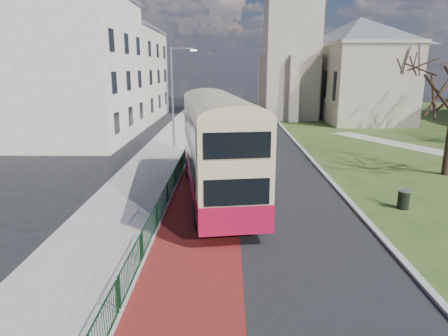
{
  "coord_description": "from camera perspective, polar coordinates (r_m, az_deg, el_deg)",
  "views": [
    {
      "loc": [
        0.02,
        -14.7,
        6.6
      ],
      "look_at": [
        -0.17,
        3.42,
        2.0
      ],
      "focal_mm": 32.0,
      "sensor_mm": 36.0,
      "label": 1
    }
  ],
  "objects": [
    {
      "name": "litter_bin",
      "position": [
        20.8,
        24.27,
        -4.11
      ],
      "size": [
        0.73,
        0.73,
        0.92
      ],
      "rotation": [
        0.0,
        0.0,
        -0.35
      ],
      "color": "black",
      "rests_on": "grass_green"
    },
    {
      "name": "streetlamp",
      "position": [
        33.05,
        -7.13,
        10.66
      ],
      "size": [
        2.13,
        0.18,
        8.0
      ],
      "color": "gray",
      "rests_on": "pavement_west"
    },
    {
      "name": "pavement_west",
      "position": [
        35.66,
        -7.53,
        3.56
      ],
      "size": [
        4.0,
        120.0,
        0.12
      ],
      "primitive_type": "cube",
      "color": "gray",
      "rests_on": "ground"
    },
    {
      "name": "kerb_east",
      "position": [
        37.77,
        9.87,
        4.07
      ],
      "size": [
        0.25,
        80.0,
        0.13
      ],
      "primitive_type": "cube",
      "color": "#999993",
      "rests_on": "ground"
    },
    {
      "name": "ground",
      "position": [
        16.11,
        0.48,
        -9.94
      ],
      "size": [
        160.0,
        160.0,
        0.0
      ],
      "primitive_type": "plane",
      "color": "black",
      "rests_on": "ground"
    },
    {
      "name": "gothic_church",
      "position": [
        54.56,
        14.85,
        20.68
      ],
      "size": [
        16.38,
        18.0,
        40.0
      ],
      "color": "#9F9781",
      "rests_on": "ground"
    },
    {
      "name": "kerb_west",
      "position": [
        35.43,
        -4.32,
        3.58
      ],
      "size": [
        0.25,
        120.0,
        0.13
      ],
      "primitive_type": "cube",
      "color": "#999993",
      "rests_on": "ground"
    },
    {
      "name": "street_block_near",
      "position": [
        39.28,
        -20.9,
        13.22
      ],
      "size": [
        10.3,
        14.3,
        13.0
      ],
      "color": "beige",
      "rests_on": "ground"
    },
    {
      "name": "pedestrian_railing",
      "position": [
        19.87,
        -8.05,
        -3.61
      ],
      "size": [
        0.07,
        24.0,
        1.12
      ],
      "color": "#0B3217",
      "rests_on": "ground"
    },
    {
      "name": "bus_lane",
      "position": [
        35.34,
        -1.4,
        3.49
      ],
      "size": [
        3.4,
        120.0,
        0.01
      ],
      "primitive_type": "cube",
      "color": "#591414",
      "rests_on": "ground"
    },
    {
      "name": "bus",
      "position": [
        20.04,
        -0.98,
        3.61
      ],
      "size": [
        4.53,
        12.44,
        5.09
      ],
      "rotation": [
        0.0,
        0.0,
        0.14
      ],
      "color": "maroon",
      "rests_on": "ground"
    },
    {
      "name": "road_carriageway",
      "position": [
        35.35,
        2.99,
        3.47
      ],
      "size": [
        9.0,
        120.0,
        0.01
      ],
      "primitive_type": "cube",
      "color": "black",
      "rests_on": "ground"
    },
    {
      "name": "street_block_far",
      "position": [
        54.54,
        -14.69,
        12.92
      ],
      "size": [
        10.3,
        16.3,
        11.5
      ],
      "color": "#BCB39F",
      "rests_on": "ground"
    }
  ]
}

